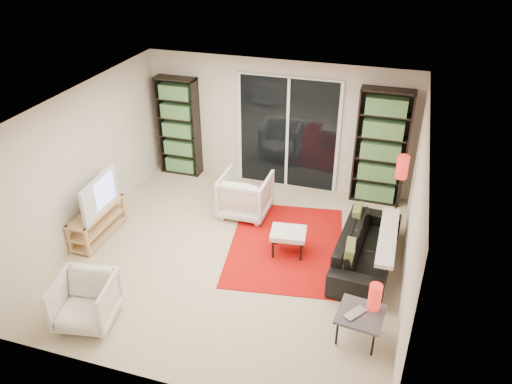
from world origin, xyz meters
TOP-DOWN VIEW (x-y plane):
  - floor at (0.00, 0.00)m, footprint 5.00×5.00m
  - wall_back at (0.00, 2.50)m, footprint 5.00×0.02m
  - wall_front at (0.00, -2.50)m, footprint 5.00×0.02m
  - wall_left at (-2.50, 0.00)m, footprint 0.02×5.00m
  - wall_right at (2.50, 0.00)m, footprint 0.02×5.00m
  - ceiling at (0.00, 0.00)m, footprint 5.00×5.00m
  - sliding_door at (0.20, 2.46)m, footprint 1.92×0.08m
  - bookshelf_left at (-1.95, 2.33)m, footprint 0.80×0.30m
  - bookshelf_right at (1.90, 2.33)m, footprint 0.90×0.30m
  - tv_stand at (-2.29, -0.16)m, footprint 0.37×1.16m
  - tv at (-2.27, -0.16)m, footprint 0.21×1.04m
  - rug at (0.70, 0.47)m, footprint 2.08×2.60m
  - sofa at (1.95, 0.37)m, footprint 0.91×2.01m
  - armchair_back at (-0.22, 1.20)m, footprint 0.82×0.84m
  - armchair_front at (-1.35, -1.90)m, footprint 0.83×0.85m
  - ottoman at (0.77, 0.30)m, footprint 0.58×0.50m
  - side_table at (2.03, -1.16)m, footprint 0.61×0.61m
  - laptop at (2.00, -1.22)m, footprint 0.34×0.36m
  - table_lamp at (2.17, -1.02)m, footprint 0.16×0.16m
  - floor_lamp at (2.29, 1.40)m, footprint 0.21×0.21m

SIDE VIEW (x-z plane):
  - floor at x=0.00m, z-range 0.00..0.00m
  - rug at x=0.70m, z-range 0.00..0.01m
  - tv_stand at x=-2.29m, z-range 0.01..0.51m
  - sofa at x=1.95m, z-range 0.00..0.57m
  - armchair_front at x=-1.35m, z-range 0.00..0.67m
  - ottoman at x=0.77m, z-range 0.14..0.54m
  - side_table at x=2.03m, z-range 0.16..0.56m
  - armchair_back at x=-0.22m, z-range 0.00..0.76m
  - laptop at x=2.00m, z-range 0.40..0.42m
  - table_lamp at x=2.17m, z-range 0.40..0.76m
  - tv at x=-2.27m, z-range 0.50..1.10m
  - bookshelf_left at x=-1.95m, z-range 0.00..1.95m
  - sliding_door at x=0.20m, z-range -0.03..2.13m
  - bookshelf_right at x=1.90m, z-range 0.00..2.10m
  - floor_lamp at x=2.29m, z-range 0.36..1.74m
  - wall_back at x=0.00m, z-range 0.00..2.40m
  - wall_front at x=0.00m, z-range 0.00..2.40m
  - wall_left at x=-2.50m, z-range 0.00..2.40m
  - wall_right at x=2.50m, z-range 0.00..2.40m
  - ceiling at x=0.00m, z-range 2.39..2.41m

